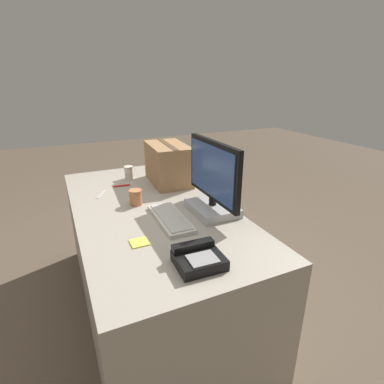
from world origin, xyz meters
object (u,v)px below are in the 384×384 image
cardboard_box (168,164)px  sticky_note_pad (139,242)px  pen_marker (122,186)px  keyboard (170,218)px  paper_cup_left (129,173)px  spoon (100,196)px  paper_cup_right (136,197)px  desk_phone (199,258)px  monitor (213,185)px

cardboard_box → sticky_note_pad: (0.79, -0.45, -0.14)m
pen_marker → keyboard: bearing=-74.5°
paper_cup_left → spoon: paper_cup_left is taller
keyboard → paper_cup_left: 0.83m
paper_cup_left → paper_cup_right: bearing=-9.1°
paper_cup_right → cardboard_box: (-0.32, 0.34, 0.10)m
paper_cup_left → spoon: 0.39m
spoon → paper_cup_left: bearing=164.5°
paper_cup_right → sticky_note_pad: (0.47, -0.11, -0.05)m
desk_phone → monitor: bearing=147.8°
sticky_note_pad → paper_cup_left: bearing=169.0°
monitor → pen_marker: monitor is taller
pen_marker → sticky_note_pad: (0.84, -0.10, -0.00)m
spoon → cardboard_box: (-0.07, 0.53, 0.14)m
keyboard → paper_cup_right: size_ratio=4.22×
monitor → sticky_note_pad: bearing=-71.4°
paper_cup_right → spoon: paper_cup_right is taller
spoon → cardboard_box: bearing=126.6°
paper_cup_right → sticky_note_pad: bearing=-13.1°
monitor → spoon: 0.81m
monitor → paper_cup_right: monitor is taller
paper_cup_right → spoon: (-0.25, -0.19, -0.05)m
keyboard → spoon: bearing=-149.7°
monitor → keyboard: 0.31m
spoon → paper_cup_right: bearing=65.8°
monitor → paper_cup_left: size_ratio=5.23×
keyboard → monitor: bearing=91.0°
cardboard_box → sticky_note_pad: size_ratio=5.23×
monitor → keyboard: monitor is taller
keyboard → paper_cup_right: 0.32m
monitor → desk_phone: 0.56m
sticky_note_pad → cardboard_box: bearing=150.3°
monitor → cardboard_box: size_ratio=1.19×
sticky_note_pad → keyboard: bearing=126.5°
monitor → keyboard: size_ratio=1.29×
keyboard → sticky_note_pad: bearing=-52.1°
paper_cup_left → sticky_note_pad: (0.99, -0.19, -0.05)m
paper_cup_left → cardboard_box: cardboard_box is taller
paper_cup_right → desk_phone: bearing=5.8°
spoon → sticky_note_pad: bearing=35.3°
keyboard → desk_phone: desk_phone is taller
desk_phone → pen_marker: (-1.12, -0.08, -0.02)m
monitor → pen_marker: (-0.68, -0.39, -0.17)m
keyboard → desk_phone: size_ratio=2.00×
paper_cup_left → cardboard_box: (0.20, 0.26, 0.09)m
pen_marker → desk_phone: bearing=-80.6°
pen_marker → cardboard_box: bearing=-3.8°
monitor → paper_cup_left: monitor is taller
paper_cup_left → monitor: bearing=19.8°
pen_marker → paper_cup_right: bearing=-83.7°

